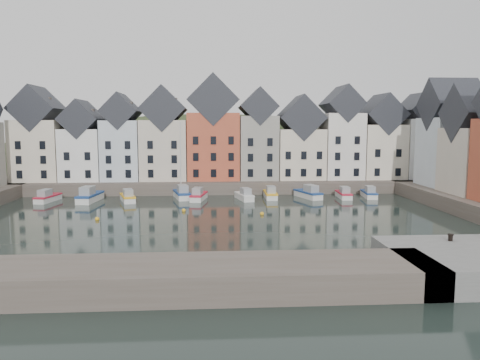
{
  "coord_description": "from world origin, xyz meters",
  "views": [
    {
      "loc": [
        -0.51,
        -52.76,
        11.27
      ],
      "look_at": [
        3.28,
        6.0,
        4.35
      ],
      "focal_mm": 35.0,
      "sensor_mm": 36.0,
      "label": 1
    }
  ],
  "objects": [
    {
      "name": "boat_e",
      "position": [
        -2.28,
        17.39,
        0.65
      ],
      "size": [
        2.73,
        5.89,
        2.18
      ],
      "rotation": [
        0.0,
        0.0,
        -0.18
      ],
      "color": "silver",
      "rests_on": "ground"
    },
    {
      "name": "mooring_bollard",
      "position": [
        18.8,
        -17.1,
        2.31
      ],
      "size": [
        0.48,
        0.48,
        0.56
      ],
      "color": "black",
      "rests_on": "near_quay"
    },
    {
      "name": "ground",
      "position": [
        0.0,
        0.0,
        0.0
      ],
      "size": [
        260.0,
        260.0,
        0.0
      ],
      "primitive_type": "plane",
      "color": "black",
      "rests_on": "ground"
    },
    {
      "name": "mooring_buoys",
      "position": [
        -4.0,
        5.33,
        0.15
      ],
      "size": [
        20.5,
        5.5,
        0.5
      ],
      "color": "gold",
      "rests_on": "ground"
    },
    {
      "name": "hillside",
      "position": [
        0.02,
        56.0,
        -17.96
      ],
      "size": [
        153.6,
        70.4,
        64.0
      ],
      "color": "#28351A",
      "rests_on": "ground"
    },
    {
      "name": "near_wall",
      "position": [
        -10.0,
        -22.0,
        1.0
      ],
      "size": [
        50.0,
        6.0,
        2.0
      ],
      "primitive_type": "cube",
      "color": "#50463D",
      "rests_on": "ground"
    },
    {
      "name": "boat_d",
      "position": [
        -4.88,
        19.14,
        0.78
      ],
      "size": [
        3.26,
        6.55,
        12.01
      ],
      "rotation": [
        0.0,
        0.0,
        0.22
      ],
      "color": "silver",
      "rests_on": "ground"
    },
    {
      "name": "far_quay",
      "position": [
        0.0,
        30.0,
        1.0
      ],
      "size": [
        90.0,
        16.0,
        2.0
      ],
      "primitive_type": "cube",
      "color": "#50463D",
      "rests_on": "ground"
    },
    {
      "name": "boat_b",
      "position": [
        -18.34,
        16.89,
        0.77
      ],
      "size": [
        2.78,
        6.95,
        2.6
      ],
      "rotation": [
        0.0,
        0.0,
        -0.1
      ],
      "color": "silver",
      "rests_on": "ground"
    },
    {
      "name": "boat_g",
      "position": [
        8.81,
        18.37,
        0.65
      ],
      "size": [
        1.89,
        5.69,
        2.17
      ],
      "rotation": [
        0.0,
        0.0,
        -0.02
      ],
      "color": "silver",
      "rests_on": "ground"
    },
    {
      "name": "far_terrace",
      "position": [
        3.21,
        28.0,
        8.88
      ],
      "size": [
        72.37,
        8.16,
        17.78
      ],
      "color": "beige",
      "rests_on": "far_quay"
    },
    {
      "name": "boat_h",
      "position": [
        14.76,
        18.27,
        0.7
      ],
      "size": [
        3.7,
        6.41,
        2.35
      ],
      "rotation": [
        0.0,
        0.0,
        0.31
      ],
      "color": "silver",
      "rests_on": "ground"
    },
    {
      "name": "boat_a",
      "position": [
        -24.57,
        17.24,
        0.63
      ],
      "size": [
        2.66,
        5.73,
        2.12
      ],
      "rotation": [
        0.0,
        0.0,
        -0.18
      ],
      "color": "silver",
      "rests_on": "ground"
    },
    {
      "name": "boat_f",
      "position": [
        4.68,
        17.18,
        0.62
      ],
      "size": [
        2.81,
        5.63,
        2.07
      ],
      "rotation": [
        0.0,
        0.0,
        0.22
      ],
      "color": "silver",
      "rests_on": "ground"
    },
    {
      "name": "boat_j",
      "position": [
        24.34,
        18.22,
        0.62
      ],
      "size": [
        2.29,
        5.57,
        2.08
      ],
      "rotation": [
        0.0,
        0.0,
        -0.11
      ],
      "color": "silver",
      "rests_on": "ground"
    },
    {
      "name": "boat_c",
      "position": [
        -12.74,
        16.7,
        0.63
      ],
      "size": [
        3.25,
        5.78,
        2.12
      ],
      "rotation": [
        0.0,
        0.0,
        0.3
      ],
      "color": "silver",
      "rests_on": "ground"
    },
    {
      "name": "boat_i",
      "position": [
        20.21,
        17.83,
        0.61
      ],
      "size": [
        1.98,
        5.43,
        2.05
      ],
      "rotation": [
        0.0,
        0.0,
        -0.06
      ],
      "color": "silver",
      "rests_on": "ground"
    }
  ]
}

